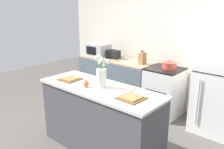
# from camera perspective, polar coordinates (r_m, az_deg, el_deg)

# --- Properties ---
(ground_plane) EXTENTS (10.00, 10.00, 0.00)m
(ground_plane) POSITION_cam_1_polar(r_m,az_deg,el_deg) (3.59, -2.74, -17.41)
(ground_plane) COLOR #59544F
(back_wall) EXTENTS (5.20, 0.08, 2.70)m
(back_wall) POSITION_cam_1_polar(r_m,az_deg,el_deg) (4.67, 14.35, 8.03)
(back_wall) COLOR silver
(back_wall) RESTS_ON ground_plane
(kitchen_island) EXTENTS (1.80, 0.66, 0.94)m
(kitchen_island) POSITION_cam_1_polar(r_m,az_deg,el_deg) (3.35, -2.86, -10.67)
(kitchen_island) COLOR #4C4C51
(kitchen_island) RESTS_ON ground_plane
(back_counter) EXTENTS (1.68, 0.60, 0.89)m
(back_counter) POSITION_cam_1_polar(r_m,az_deg,el_deg) (5.12, 0.94, -1.13)
(back_counter) COLOR slate
(back_counter) RESTS_ON ground_plane
(stove_range) EXTENTS (0.60, 0.61, 0.89)m
(stove_range) POSITION_cam_1_polar(r_m,az_deg,el_deg) (4.50, 12.34, -4.05)
(stove_range) COLOR silver
(stove_range) RESTS_ON ground_plane
(refrigerator) EXTENTS (0.68, 0.67, 1.66)m
(refrigerator) POSITION_cam_1_polar(r_m,az_deg,el_deg) (4.05, 24.51, -1.80)
(refrigerator) COLOR white
(refrigerator) RESTS_ON ground_plane
(flower_vase) EXTENTS (0.15, 0.17, 0.43)m
(flower_vase) POSITION_cam_1_polar(r_m,az_deg,el_deg) (3.12, -2.57, -0.22)
(flower_vase) COLOR silver
(flower_vase) RESTS_ON kitchen_island
(pear_figurine) EXTENTS (0.08, 0.08, 0.13)m
(pear_figurine) POSITION_cam_1_polar(r_m,az_deg,el_deg) (3.16, -6.27, -2.13)
(pear_figurine) COLOR #C66B33
(pear_figurine) RESTS_ON kitchen_island
(plate_setting_left) EXTENTS (0.30, 0.30, 0.02)m
(plate_setting_left) POSITION_cam_1_polar(r_m,az_deg,el_deg) (3.52, -10.06, -1.07)
(plate_setting_left) COLOR brown
(plate_setting_left) RESTS_ON kitchen_island
(plate_setting_right) EXTENTS (0.30, 0.30, 0.02)m
(plate_setting_right) POSITION_cam_1_polar(r_m,az_deg,el_deg) (2.79, 4.65, -5.63)
(plate_setting_right) COLOR brown
(plate_setting_right) RESTS_ON kitchen_island
(toaster) EXTENTS (0.28, 0.18, 0.17)m
(toaster) POSITION_cam_1_polar(r_m,az_deg,el_deg) (5.06, 0.34, 4.92)
(toaster) COLOR black
(toaster) RESTS_ON back_counter
(cooking_pot) EXTENTS (0.26, 0.26, 0.14)m
(cooking_pot) POSITION_cam_1_polar(r_m,az_deg,el_deg) (4.36, 13.63, 2.16)
(cooking_pot) COLOR #CC4C38
(cooking_pot) RESTS_ON stove_range
(microwave) EXTENTS (0.48, 0.37, 0.27)m
(microwave) POSITION_cam_1_polar(r_m,az_deg,el_deg) (5.31, -3.32, 5.98)
(microwave) COLOR #B7BABC
(microwave) RESTS_ON back_counter
(knife_block) EXTENTS (0.10, 0.14, 0.27)m
(knife_block) POSITION_cam_1_polar(r_m,az_deg,el_deg) (4.59, 7.32, 3.89)
(knife_block) COLOR #A37547
(knife_block) RESTS_ON back_counter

